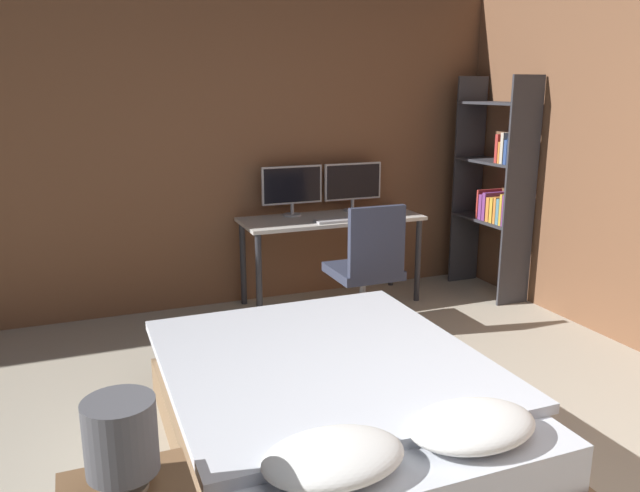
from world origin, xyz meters
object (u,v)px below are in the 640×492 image
(office_chair, at_px, (366,279))
(keyboard, at_px, (340,220))
(computer_mouse, at_px, (373,216))
(bedside_lamp, at_px, (121,438))
(desk, at_px, (331,228))
(monitor_right, at_px, (353,183))
(monitor_left, at_px, (292,187))
(bed, at_px, (332,410))
(bookshelf, at_px, (498,183))

(office_chair, bearing_deg, keyboard, 89.18)
(keyboard, distance_m, computer_mouse, 0.30)
(bedside_lamp, bearing_deg, computer_mouse, 50.14)
(desk, height_order, keyboard, keyboard)
(computer_mouse, bearing_deg, monitor_right, 92.32)
(monitor_left, height_order, office_chair, monitor_left)
(desk, xyz_separation_m, monitor_left, (-0.28, 0.19, 0.34))
(monitor_right, bearing_deg, keyboard, -127.19)
(bed, relative_size, computer_mouse, 28.65)
(bed, relative_size, monitor_left, 3.78)
(bed, bearing_deg, bookshelf, 38.02)
(bedside_lamp, height_order, computer_mouse, bedside_lamp)
(desk, distance_m, computer_mouse, 0.37)
(bookshelf, bearing_deg, keyboard, 174.54)
(desk, relative_size, computer_mouse, 21.85)
(keyboard, xyz_separation_m, bookshelf, (1.44, -0.14, 0.24))
(desk, distance_m, keyboard, 0.21)
(monitor_right, xyz_separation_m, computer_mouse, (0.02, -0.37, -0.23))
(bed, xyz_separation_m, desk, (0.90, 2.15, 0.42))
(monitor_left, xyz_separation_m, keyboard, (0.28, -0.37, -0.24))
(computer_mouse, relative_size, bookshelf, 0.04)
(bedside_lamp, xyz_separation_m, office_chair, (1.93, 2.15, -0.31))
(bed, bearing_deg, bedside_lamp, -145.72)
(monitor_left, distance_m, monitor_right, 0.57)
(bed, height_order, bookshelf, bookshelf)
(computer_mouse, height_order, office_chair, office_chair)
(keyboard, bearing_deg, bed, -114.57)
(keyboard, relative_size, office_chair, 0.42)
(office_chair, bearing_deg, bed, -121.66)
(office_chair, height_order, bookshelf, bookshelf)
(keyboard, bearing_deg, monitor_left, 127.19)
(bedside_lamp, distance_m, bookshelf, 4.23)
(keyboard, bearing_deg, computer_mouse, 0.00)
(desk, xyz_separation_m, keyboard, (0.00, -0.18, 0.11))
(desk, bearing_deg, keyboard, -90.00)
(computer_mouse, relative_size, office_chair, 0.07)
(desk, distance_m, monitor_right, 0.48)
(bed, height_order, office_chair, office_chair)
(bed, xyz_separation_m, office_chair, (0.89, 1.45, 0.17))
(bedside_lamp, height_order, keyboard, bedside_lamp)
(bookshelf, bearing_deg, bedside_lamp, -143.09)
(bedside_lamp, bearing_deg, keyboard, 54.12)
(monitor_left, relative_size, bookshelf, 0.28)
(bedside_lamp, bearing_deg, monitor_right, 53.96)
(monitor_left, distance_m, keyboard, 0.52)
(monitor_left, height_order, monitor_right, same)
(desk, xyz_separation_m, bookshelf, (1.44, -0.32, 0.35))
(bedside_lamp, xyz_separation_m, monitor_right, (2.22, 3.05, 0.28))
(bedside_lamp, height_order, monitor_left, monitor_left)
(desk, height_order, monitor_left, monitor_left)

